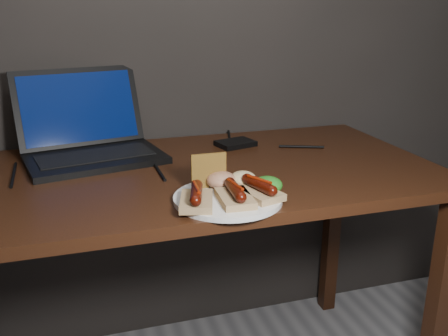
% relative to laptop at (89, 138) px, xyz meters
% --- Properties ---
extents(desk, '(1.40, 0.70, 0.75)m').
position_rel_laptop_xyz_m(desk, '(0.23, -0.20, -0.14)').
color(desk, '#371A0D').
rests_on(desk, ground).
extents(laptop, '(0.43, 0.39, 0.25)m').
position_rel_laptop_xyz_m(laptop, '(0.00, 0.00, 0.00)').
color(laptop, black).
rests_on(laptop, desk).
extents(hard_drive, '(0.13, 0.11, 0.02)m').
position_rel_laptop_xyz_m(hard_drive, '(0.45, -0.02, -0.05)').
color(hard_drive, black).
rests_on(hard_drive, desk).
extents(desk_cables, '(0.91, 0.44, 0.01)m').
position_rel_laptop_xyz_m(desk_cables, '(0.24, -0.08, -0.05)').
color(desk_cables, black).
rests_on(desk_cables, desk).
extents(plate, '(0.27, 0.27, 0.01)m').
position_rel_laptop_xyz_m(plate, '(0.28, -0.45, -0.05)').
color(plate, silver).
rests_on(plate, desk).
extents(bread_sausage_left, '(0.10, 0.13, 0.04)m').
position_rel_laptop_xyz_m(bread_sausage_left, '(0.20, -0.48, -0.03)').
color(bread_sausage_left, tan).
rests_on(bread_sausage_left, plate).
extents(bread_sausage_center, '(0.08, 0.12, 0.04)m').
position_rel_laptop_xyz_m(bread_sausage_center, '(0.29, -0.49, -0.03)').
color(bread_sausage_center, tan).
rests_on(bread_sausage_center, plate).
extents(bread_sausage_right, '(0.10, 0.13, 0.04)m').
position_rel_laptop_xyz_m(bread_sausage_right, '(0.35, -0.48, -0.03)').
color(bread_sausage_right, tan).
rests_on(bread_sausage_right, plate).
extents(crispbread, '(0.09, 0.01, 0.08)m').
position_rel_laptop_xyz_m(crispbread, '(0.26, -0.39, -0.00)').
color(crispbread, olive).
rests_on(crispbread, plate).
extents(salad_greens, '(0.07, 0.07, 0.04)m').
position_rel_laptop_xyz_m(salad_greens, '(0.38, -0.46, -0.02)').
color(salad_greens, '#115611').
rests_on(salad_greens, plate).
extents(salsa_mound, '(0.07, 0.07, 0.04)m').
position_rel_laptop_xyz_m(salsa_mound, '(0.29, -0.40, -0.02)').
color(salsa_mound, maroon).
rests_on(salsa_mound, plate).
extents(coleslaw_mound, '(0.06, 0.06, 0.04)m').
position_rel_laptop_xyz_m(coleslaw_mound, '(0.34, -0.40, -0.03)').
color(coleslaw_mound, beige).
rests_on(coleslaw_mound, plate).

